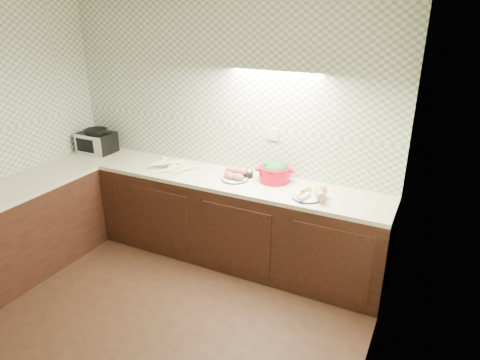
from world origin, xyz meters
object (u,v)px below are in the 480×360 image
at_px(parsnip_pile, 174,166).
at_px(dutch_oven, 275,171).
at_px(toaster_oven, 97,141).
at_px(veg_plate, 314,193).
at_px(onion_bowl, 246,173).
at_px(sweet_potato_plate, 235,175).

height_order(parsnip_pile, dutch_oven, dutch_oven).
bearing_deg(toaster_oven, veg_plate, -3.44).
xyz_separation_m(toaster_oven, veg_plate, (2.64, -0.13, -0.08)).
relative_size(parsnip_pile, dutch_oven, 1.34).
distance_m(onion_bowl, veg_plate, 0.78).
bearing_deg(toaster_oven, onion_bowl, 1.30).
xyz_separation_m(toaster_oven, parsnip_pile, (1.12, -0.07, -0.09)).
bearing_deg(dutch_oven, parsnip_pile, 170.27).
height_order(parsnip_pile, veg_plate, veg_plate).
relative_size(parsnip_pile, sweet_potato_plate, 1.92).
relative_size(toaster_oven, sweet_potato_plate, 1.47).
bearing_deg(dutch_oven, onion_bowl, 165.60).
xyz_separation_m(onion_bowl, dutch_oven, (0.30, 0.02, 0.06)).
height_order(dutch_oven, veg_plate, dutch_oven).
relative_size(parsnip_pile, veg_plate, 1.49).
height_order(onion_bowl, veg_plate, veg_plate).
height_order(toaster_oven, dutch_oven, toaster_oven).
distance_m(onion_bowl, dutch_oven, 0.30).
height_order(sweet_potato_plate, dutch_oven, dutch_oven).
relative_size(sweet_potato_plate, veg_plate, 0.78).
xyz_separation_m(parsnip_pile, dutch_oven, (1.07, 0.16, 0.07)).
bearing_deg(onion_bowl, parsnip_pile, -169.96).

